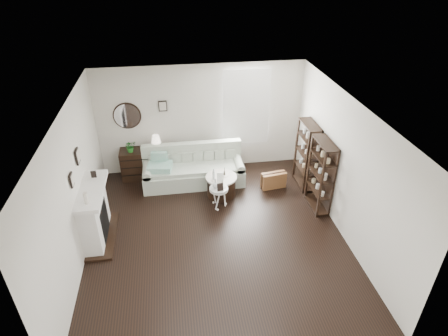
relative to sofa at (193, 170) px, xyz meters
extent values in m
plane|color=black|center=(0.29, -2.07, -0.31)|extent=(5.50, 5.50, 0.00)
plane|color=white|center=(0.29, -2.07, 2.39)|extent=(5.50, 5.50, 0.00)
plane|color=beige|center=(0.29, 0.68, 1.04)|extent=(5.00, 0.00, 5.00)
plane|color=beige|center=(0.29, -4.82, 1.04)|extent=(5.00, 0.00, 5.00)
plane|color=beige|center=(-2.21, -2.07, 1.04)|extent=(0.00, 5.50, 5.50)
plane|color=beige|center=(2.79, -2.07, 1.04)|extent=(0.00, 5.50, 5.50)
cube|color=white|center=(1.39, 0.66, 1.29)|extent=(1.00, 0.02, 1.80)
cube|color=white|center=(1.39, 0.60, 1.29)|extent=(1.15, 0.02, 1.90)
cylinder|color=silver|center=(-1.46, 0.65, 1.24)|extent=(0.60, 0.03, 0.60)
cube|color=black|center=(-0.61, 0.65, 1.44)|extent=(0.20, 0.03, 0.26)
cube|color=white|center=(-2.04, -1.77, 0.24)|extent=(0.34, 1.20, 1.10)
cube|color=black|center=(-2.01, -1.77, 0.09)|extent=(0.30, 0.65, 0.70)
cube|color=white|center=(-1.99, -1.77, 0.81)|extent=(0.44, 1.35, 0.08)
cube|color=black|center=(-1.96, -1.77, -0.28)|extent=(0.50, 1.40, 0.05)
cylinder|color=beige|center=(-1.99, -2.22, 0.96)|extent=(0.08, 0.08, 0.22)
cube|color=black|center=(-1.99, -1.37, 0.92)|extent=(0.10, 0.03, 0.14)
cube|color=black|center=(-2.18, -2.12, 1.29)|extent=(0.03, 0.18, 0.24)
cube|color=black|center=(-2.18, -1.47, 1.39)|extent=(0.03, 0.22, 0.28)
cube|color=black|center=(2.62, -0.52, 0.49)|extent=(0.30, 0.80, 1.60)
cylinder|color=beige|center=(2.60, -0.77, 0.21)|extent=(0.08, 0.08, 0.11)
cylinder|color=beige|center=(2.60, -0.52, 0.21)|extent=(0.08, 0.08, 0.11)
cylinder|color=beige|center=(2.60, -0.27, 0.21)|extent=(0.08, 0.08, 0.11)
cylinder|color=beige|center=(2.60, -0.77, 0.61)|extent=(0.08, 0.08, 0.11)
cylinder|color=beige|center=(2.60, -0.52, 0.61)|extent=(0.08, 0.08, 0.11)
cylinder|color=beige|center=(2.60, -0.27, 0.61)|extent=(0.08, 0.08, 0.11)
cylinder|color=beige|center=(2.60, -0.77, 1.01)|extent=(0.08, 0.08, 0.11)
cylinder|color=beige|center=(2.60, -0.52, 1.01)|extent=(0.08, 0.08, 0.11)
cylinder|color=beige|center=(2.60, -0.27, 1.01)|extent=(0.08, 0.08, 0.11)
cube|color=black|center=(2.62, -1.42, 0.49)|extent=(0.30, 0.80, 1.60)
cylinder|color=beige|center=(2.60, -1.67, 0.21)|extent=(0.08, 0.08, 0.11)
cylinder|color=beige|center=(2.60, -1.42, 0.21)|extent=(0.08, 0.08, 0.11)
cylinder|color=beige|center=(2.60, -1.17, 0.21)|extent=(0.08, 0.08, 0.11)
cylinder|color=beige|center=(2.60, -1.67, 0.61)|extent=(0.08, 0.08, 0.11)
cylinder|color=beige|center=(2.60, -1.42, 0.61)|extent=(0.08, 0.08, 0.11)
cylinder|color=beige|center=(2.60, -1.17, 0.61)|extent=(0.08, 0.08, 0.11)
cylinder|color=beige|center=(2.60, -1.67, 1.01)|extent=(0.08, 0.08, 0.11)
cylinder|color=beige|center=(2.60, -1.42, 1.01)|extent=(0.08, 0.08, 0.11)
cylinder|color=beige|center=(2.60, -1.17, 1.01)|extent=(0.08, 0.08, 0.11)
cube|color=#A6B19E|center=(0.00, -0.07, -0.11)|extent=(2.40, 0.83, 0.39)
cube|color=#A6B19E|center=(0.00, -0.10, 0.13)|extent=(2.08, 0.67, 0.09)
cube|color=#A6B19E|center=(0.00, 0.25, 0.25)|extent=(2.40, 0.18, 0.74)
cube|color=#A6B19E|center=(-1.09, -0.07, -0.07)|extent=(0.20, 0.79, 0.48)
cube|color=#A6B19E|center=(1.09, -0.07, -0.07)|extent=(0.20, 0.79, 0.48)
cube|color=#227E64|center=(-0.79, -0.12, 0.24)|extent=(0.62, 0.53, 0.14)
cube|color=brown|center=(1.86, -0.55, -0.11)|extent=(0.61, 0.28, 0.39)
cube|color=black|center=(-1.17, 0.40, 0.07)|extent=(1.13, 0.47, 0.76)
cube|color=black|center=(-1.17, 0.15, -0.10)|extent=(1.09, 0.01, 0.02)
cube|color=black|center=(-1.17, 0.15, 0.11)|extent=(1.09, 0.01, 0.02)
cube|color=black|center=(-1.17, 0.15, 0.31)|extent=(1.09, 0.01, 0.01)
imported|color=#1B5F1B|center=(-1.45, 0.35, 0.59)|extent=(0.33, 0.31, 0.29)
cylinder|color=black|center=(0.59, -0.67, -0.08)|extent=(0.65, 0.65, 0.45)
cylinder|color=beige|center=(0.59, -0.67, 0.17)|extent=(0.71, 0.71, 0.04)
cylinder|color=silver|center=(0.47, -1.12, 0.17)|extent=(0.40, 0.40, 0.03)
cylinder|color=white|center=(0.47, -1.12, 0.14)|extent=(0.41, 0.41, 0.02)
cylinder|color=white|center=(0.47, -1.12, -0.08)|extent=(0.03, 0.03, 0.47)
cylinder|color=silver|center=(0.41, -0.75, 0.32)|extent=(0.06, 0.06, 0.27)
cube|color=white|center=(0.54, -0.85, 0.29)|extent=(0.16, 0.08, 0.20)
cube|color=black|center=(0.49, -1.23, 0.28)|extent=(0.14, 0.07, 0.18)
camera|label=1|loc=(-0.41, -7.77, 4.73)|focal=30.00mm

